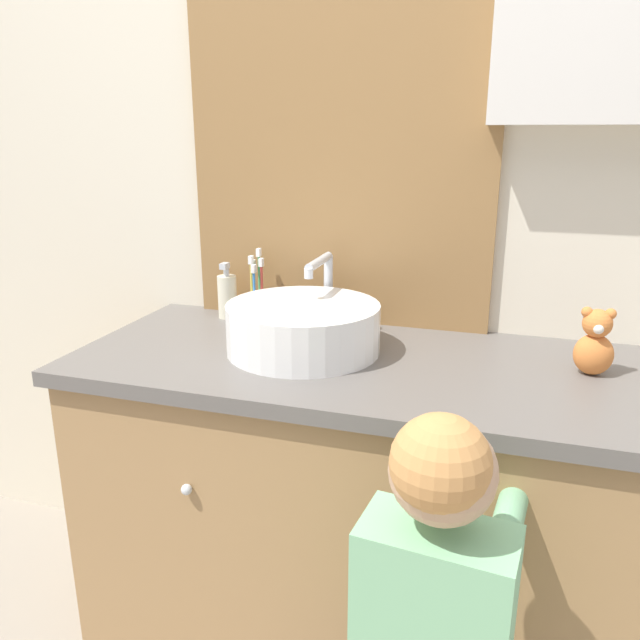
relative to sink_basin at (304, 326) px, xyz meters
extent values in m
cube|color=beige|center=(0.13, 0.31, 0.37)|extent=(3.20, 0.06, 2.50)
cube|color=olive|center=(0.01, 0.27, 0.39)|extent=(0.81, 0.02, 1.02)
cube|color=#B2C1CC|center=(0.01, 0.26, 0.39)|extent=(0.75, 0.01, 0.96)
cube|color=#A37A4C|center=(0.13, -0.02, -0.49)|extent=(1.26, 0.55, 0.79)
cube|color=#605B56|center=(0.13, -0.02, -0.08)|extent=(1.30, 0.59, 0.03)
sphere|color=silver|center=(-0.17, -0.30, -0.29)|extent=(0.02, 0.02, 0.02)
sphere|color=silver|center=(0.42, -0.30, -0.29)|extent=(0.02, 0.02, 0.02)
cylinder|color=white|center=(0.00, 0.00, 0.00)|extent=(0.36, 0.36, 0.12)
cylinder|color=silver|center=(0.00, 0.00, 0.05)|extent=(0.30, 0.30, 0.01)
cylinder|color=silver|center=(0.00, 0.20, 0.04)|extent=(0.02, 0.02, 0.19)
cylinder|color=silver|center=(0.00, 0.12, 0.13)|extent=(0.02, 0.16, 0.02)
cylinder|color=silver|center=(0.00, 0.04, 0.12)|extent=(0.02, 0.02, 0.02)
sphere|color=white|center=(0.10, 0.20, -0.03)|extent=(0.05, 0.05, 0.05)
cylinder|color=beige|center=(-0.21, 0.20, -0.03)|extent=(0.07, 0.07, 0.07)
cylinder|color=#D6423D|center=(-0.19, 0.20, 0.03)|extent=(0.01, 0.01, 0.16)
cube|color=white|center=(-0.19, 0.20, 0.10)|extent=(0.01, 0.02, 0.02)
cylinder|color=#47B26B|center=(-0.20, 0.22, 0.04)|extent=(0.01, 0.01, 0.18)
cube|color=white|center=(-0.20, 0.22, 0.13)|extent=(0.01, 0.02, 0.02)
cylinder|color=pink|center=(-0.22, 0.21, 0.03)|extent=(0.01, 0.01, 0.15)
cube|color=white|center=(-0.22, 0.21, 0.09)|extent=(0.01, 0.02, 0.02)
cylinder|color=#E5CC4C|center=(-0.22, 0.19, 0.04)|extent=(0.01, 0.01, 0.17)
cube|color=white|center=(-0.22, 0.19, 0.11)|extent=(0.01, 0.02, 0.02)
cylinder|color=#3884DB|center=(-0.20, 0.18, 0.02)|extent=(0.01, 0.01, 0.15)
cube|color=white|center=(-0.20, 0.18, 0.09)|extent=(0.01, 0.02, 0.02)
cylinder|color=beige|center=(-0.29, 0.20, 0.00)|extent=(0.05, 0.05, 0.12)
cylinder|color=silver|center=(-0.29, 0.20, 0.07)|extent=(0.02, 0.02, 0.02)
cube|color=silver|center=(-0.29, 0.19, 0.09)|extent=(0.02, 0.03, 0.02)
cube|color=#7FBC89|center=(0.39, -0.52, -0.32)|extent=(0.25, 0.16, 0.39)
sphere|color=tan|center=(0.39, -0.52, -0.03)|extent=(0.16, 0.16, 0.16)
sphere|color=tan|center=(0.38, -0.54, 0.00)|extent=(0.14, 0.14, 0.14)
cylinder|color=#7FBC89|center=(0.49, -0.32, -0.19)|extent=(0.08, 0.29, 0.05)
cylinder|color=#3884DB|center=(0.51, -0.17, -0.15)|extent=(0.01, 0.05, 0.12)
ellipsoid|color=orange|center=(0.64, 0.04, -0.02)|extent=(0.08, 0.07, 0.09)
sphere|color=orange|center=(0.64, 0.04, 0.05)|extent=(0.06, 0.06, 0.06)
sphere|color=orange|center=(0.62, 0.04, 0.08)|extent=(0.02, 0.02, 0.02)
sphere|color=orange|center=(0.66, 0.04, 0.08)|extent=(0.02, 0.02, 0.02)
sphere|color=silver|center=(0.64, 0.02, 0.05)|extent=(0.02, 0.02, 0.02)
camera|label=1|loc=(0.46, -1.33, 0.44)|focal=35.00mm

